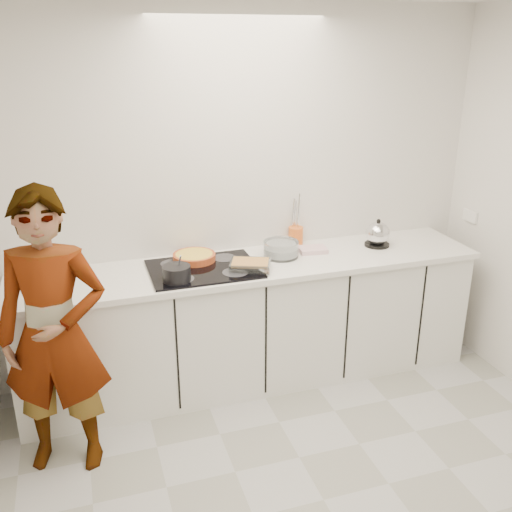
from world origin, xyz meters
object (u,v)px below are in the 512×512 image
object	(u,v)px
tart_dish	(194,257)
kettle	(378,235)
mixing_bowl	(281,250)
cook	(54,335)
saucepan	(177,273)
baking_dish	(250,265)
utensil_crock	(296,236)
hob	(204,269)

from	to	relation	value
tart_dish	kettle	size ratio (longest dim) A/B	1.54
mixing_bowl	tart_dish	bearing A→B (deg)	172.16
cook	kettle	bearing A→B (deg)	28.18
saucepan	baking_dish	xyz separation A→B (m)	(0.50, 0.05, -0.02)
saucepan	mixing_bowl	bearing A→B (deg)	16.58
baking_dish	kettle	size ratio (longest dim) A/B	1.53
kettle	utensil_crock	distance (m)	0.61
tart_dish	kettle	bearing A→B (deg)	-3.64
tart_dish	utensil_crock	distance (m)	0.81
tart_dish	baking_dish	world-z (taller)	baking_dish
kettle	mixing_bowl	bearing A→B (deg)	179.74
kettle	cook	world-z (taller)	cook
utensil_crock	baking_dish	bearing A→B (deg)	-140.68
utensil_crock	cook	distance (m)	1.90
mixing_bowl	cook	world-z (taller)	cook
tart_dish	cook	bearing A→B (deg)	-145.00
hob	mixing_bowl	size ratio (longest dim) A/B	2.83
tart_dish	baking_dish	distance (m)	0.42
saucepan	utensil_crock	distance (m)	1.08
baking_dish	mixing_bowl	distance (m)	0.34
saucepan	utensil_crock	world-z (taller)	saucepan
hob	tart_dish	size ratio (longest dim) A/B	2.24
cook	hob	bearing A→B (deg)	41.59
hob	utensil_crock	distance (m)	0.82
baking_dish	cook	world-z (taller)	cook
saucepan	utensil_crock	size ratio (longest dim) A/B	1.39
kettle	hob	bearing A→B (deg)	-176.94
kettle	utensil_crock	size ratio (longest dim) A/B	1.53
baking_dish	cook	distance (m)	1.31
baking_dish	utensil_crock	size ratio (longest dim) A/B	2.35
hob	baking_dish	bearing A→B (deg)	-19.76
kettle	cook	bearing A→B (deg)	-166.25
baking_dish	saucepan	bearing A→B (deg)	-173.93
baking_dish	mixing_bowl	xyz separation A→B (m)	(0.28, 0.18, 0.01)
utensil_crock	saucepan	bearing A→B (deg)	-155.59
saucepan	kettle	distance (m)	1.56
mixing_bowl	utensil_crock	bearing A→B (deg)	47.32
tart_dish	cook	world-z (taller)	cook
cook	utensil_crock	bearing A→B (deg)	38.62
mixing_bowl	kettle	distance (m)	0.76
hob	utensil_crock	world-z (taller)	utensil_crock
utensil_crock	tart_dish	bearing A→B (deg)	-170.95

